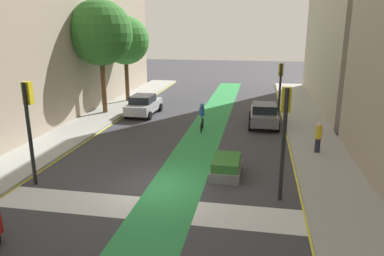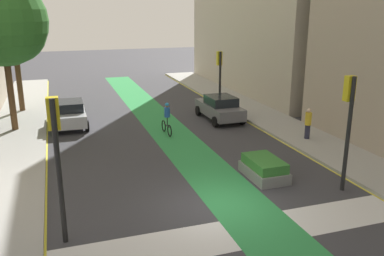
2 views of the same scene
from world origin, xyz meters
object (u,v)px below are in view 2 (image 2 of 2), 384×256
(cyclist_in_lane, at_px, (167,118))
(street_tree_far, at_px, (2,22))
(pedestrian_sidewalk_right_a, at_px, (308,123))
(traffic_signal_far_right, at_px, (220,69))
(traffic_signal_near_left, at_px, (56,144))
(street_tree_near, at_px, (13,31))
(median_planter, at_px, (264,169))
(car_silver_left_far, at_px, (69,113))
(traffic_signal_near_right, at_px, (349,112))
(car_grey_right_far, at_px, (220,108))

(cyclist_in_lane, distance_m, street_tree_far, 10.27)
(pedestrian_sidewalk_right_a, bearing_deg, cyclist_in_lane, 152.50)
(pedestrian_sidewalk_right_a, relative_size, street_tree_far, 0.19)
(traffic_signal_far_right, bearing_deg, traffic_signal_near_left, -127.21)
(traffic_signal_near_left, relative_size, street_tree_near, 0.60)
(median_planter, bearing_deg, car_silver_left_far, 124.42)
(traffic_signal_near_right, xyz_separation_m, street_tree_far, (-12.82, 12.52, 3.04))
(median_planter, bearing_deg, traffic_signal_near_left, -163.71)
(traffic_signal_near_left, bearing_deg, street_tree_near, 97.10)
(traffic_signal_near_right, distance_m, median_planter, 4.11)
(cyclist_in_lane, bearing_deg, street_tree_far, 158.07)
(car_grey_right_far, bearing_deg, cyclist_in_lane, -153.73)
(pedestrian_sidewalk_right_a, bearing_deg, traffic_signal_near_right, -111.34)
(street_tree_far, distance_m, median_planter, 15.95)
(cyclist_in_lane, relative_size, median_planter, 0.84)
(cyclist_in_lane, height_order, pedestrian_sidewalk_right_a, cyclist_in_lane)
(car_silver_left_far, bearing_deg, traffic_signal_far_right, 7.45)
(traffic_signal_far_right, xyz_separation_m, cyclist_in_lane, (-5.14, -4.88, -1.86))
(median_planter, bearing_deg, traffic_signal_near_right, -40.03)
(traffic_signal_near_right, bearing_deg, traffic_signal_far_right, 87.84)
(traffic_signal_near_left, relative_size, pedestrian_sidewalk_right_a, 2.72)
(traffic_signal_near_left, xyz_separation_m, pedestrian_sidewalk_right_a, (12.70, 6.07, -2.15))
(car_silver_left_far, height_order, street_tree_far, street_tree_far)
(cyclist_in_lane, height_order, street_tree_far, street_tree_far)
(traffic_signal_near_left, bearing_deg, pedestrian_sidewalk_right_a, 25.57)
(traffic_signal_near_left, bearing_deg, street_tree_far, 100.23)
(pedestrian_sidewalk_right_a, height_order, street_tree_far, street_tree_far)
(traffic_signal_far_right, height_order, street_tree_far, street_tree_far)
(traffic_signal_near_left, relative_size, cyclist_in_lane, 2.42)
(traffic_signal_near_left, xyz_separation_m, car_silver_left_far, (0.75, 13.17, -2.33))
(traffic_signal_near_right, height_order, street_tree_near, street_tree_near)
(median_planter, bearing_deg, cyclist_in_lane, 107.36)
(car_grey_right_far, height_order, street_tree_near, street_tree_near)
(traffic_signal_near_left, xyz_separation_m, cyclist_in_lane, (5.87, 9.63, -2.17))
(traffic_signal_far_right, height_order, car_silver_left_far, traffic_signal_far_right)
(traffic_signal_near_left, xyz_separation_m, street_tree_near, (-2.21, 17.73, 2.32))
(traffic_signal_far_right, distance_m, cyclist_in_lane, 7.33)
(traffic_signal_near_right, relative_size, car_silver_left_far, 1.06)
(traffic_signal_near_right, xyz_separation_m, car_grey_right_far, (-0.59, 11.21, -2.34))
(traffic_signal_near_left, height_order, car_grey_right_far, traffic_signal_near_left)
(car_silver_left_far, xyz_separation_m, median_planter, (7.39, -10.79, -0.40))
(traffic_signal_far_right, height_order, pedestrian_sidewalk_right_a, traffic_signal_far_right)
(cyclist_in_lane, relative_size, street_tree_near, 0.25)
(traffic_signal_far_right, relative_size, car_grey_right_far, 0.95)
(traffic_signal_far_right, xyz_separation_m, median_planter, (-2.88, -12.13, -2.43))
(traffic_signal_far_right, height_order, street_tree_near, street_tree_near)
(cyclist_in_lane, bearing_deg, street_tree_near, 134.92)
(car_silver_left_far, xyz_separation_m, pedestrian_sidewalk_right_a, (11.95, -7.09, 0.19))
(traffic_signal_near_left, bearing_deg, cyclist_in_lane, 58.62)
(street_tree_near, distance_m, median_planter, 19.19)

